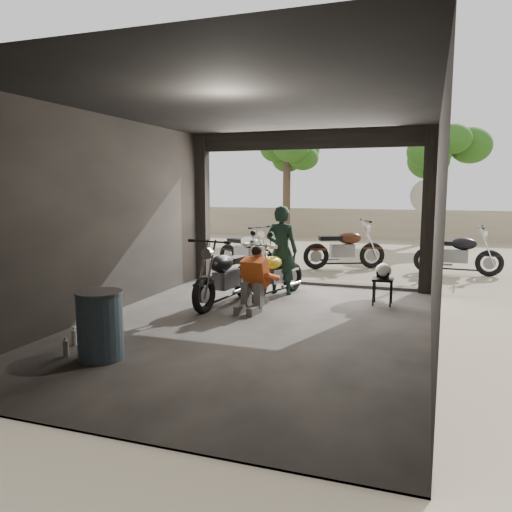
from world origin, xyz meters
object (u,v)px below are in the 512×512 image
Objects in this scene: outside_bike_a at (246,247)px; rider at (281,251)px; sign_post at (427,213)px; left_bike at (225,271)px; mechanic at (253,281)px; helmet at (383,271)px; oil_drum at (100,327)px; stool at (383,283)px; main_bike at (275,269)px; outside_bike_c at (458,250)px; outside_bike_b at (344,244)px.

rider is (1.70, -2.61, 0.30)m from outside_bike_a.
sign_post is at bearing -67.86° from outside_bike_a.
left_bike is at bearing 63.16° from rider.
left_bike is 1.68× the size of mechanic.
outside_bike_a is 0.96× the size of rider.
rider is 5.96× the size of helmet.
sign_post reaches higher than oil_drum.
outside_bike_a is 3.41× the size of stool.
stool is (1.99, 1.21, -0.12)m from mechanic.
rider is 1.53m from mechanic.
left_bike is at bearing -163.14° from helmet.
outside_bike_c is (3.37, 3.79, 0.06)m from main_bike.
mechanic is 2.18× the size of stool.
left_bike is 3.88m from outside_bike_a.
outside_bike_c is 3.59× the size of stool.
outside_bike_b is 4.00m from helmet.
sign_post reaches higher than left_bike.
rider reaches higher than outside_bike_c.
outside_bike_b is (1.34, 4.68, 0.02)m from left_bike.
stool is at bearing 37.61° from mechanic.
main_bike reaches higher than helmet.
outside_bike_c is at bearing -54.32° from outside_bike_a.
outside_bike_b is at bearing 80.77° from left_bike.
outside_bike_a reaches higher than main_bike.
mechanic is (-3.39, -5.03, -0.06)m from outside_bike_c.
sign_post is (2.60, 2.38, 0.64)m from rider.
mechanic is 2.93m from oil_drum.
sign_post is (2.66, 3.87, 0.98)m from mechanic.
oil_drum is at bearing -127.99° from helmet.
outside_bike_c is 6.07m from mechanic.
left_bike is at bearing -139.80° from outside_bike_a.
mechanic is 4.80m from sign_post.
outside_bike_a is at bearing 118.22° from mechanic.
main_bike is at bearing -147.04° from sign_post.
oil_drum is at bearing -148.97° from outside_bike_a.
main_bike is 0.93× the size of rider.
helmet is (-1.40, -3.79, 0.03)m from outside_bike_c.
sign_post is at bearing 61.90° from mechanic.
oil_drum is at bearing 154.60° from outside_bike_c.
outside_bike_b reaches higher than main_bike.
sign_post reaches higher than rider.
mechanic is at bearing 149.66° from outside_bike_c.
outside_bike_b is 2.69m from outside_bike_c.
main_bike is 1.25m from mechanic.
sign_post is (3.30, 3.52, 0.90)m from left_bike.
stool is 2.96m from sign_post.
helmet is (1.29, -3.78, -0.01)m from outside_bike_b.
main_bike is 5.52× the size of helmet.
rider reaches higher than main_bike.
outside_bike_b is at bearing 93.71° from outside_bike_c.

